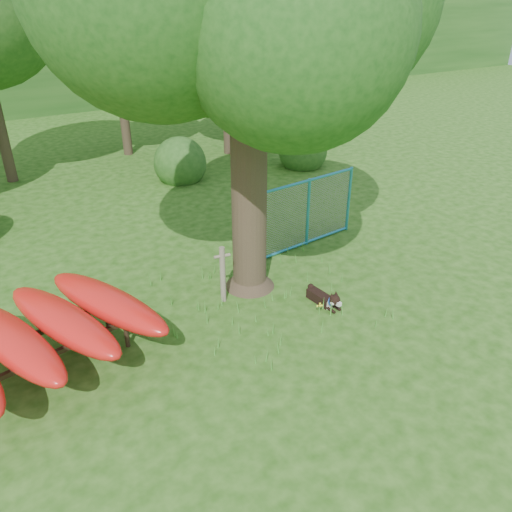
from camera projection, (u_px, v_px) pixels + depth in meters
ground at (280, 328)px, 9.71m from camera, size 80.00×80.00×0.00m
wooden_post at (223, 273)px, 10.28m from camera, size 0.35×0.13×1.26m
kayak_rack at (38, 331)px, 8.26m from camera, size 4.10×3.66×1.08m
husky_dog at (325, 299)px, 10.37m from camera, size 0.30×0.99×0.44m
fence_section at (308, 212)px, 12.54m from camera, size 3.04×0.37×2.96m
wildflower_clump at (320, 306)px, 10.02m from camera, size 0.12×0.11×0.26m
bg_tree_c at (115, 44)px, 18.23m from camera, size 4.00×4.00×6.12m
bg_tree_d at (225, 14)px, 17.91m from camera, size 4.80×4.80×7.50m
bg_tree_e at (252, 7)px, 21.49m from camera, size 4.60×4.60×7.55m
shrub_right at (302, 166)px, 18.75m from camera, size 1.80×1.80×1.80m
shrub_mid at (181, 180)px, 17.39m from camera, size 1.80×1.80×1.80m
wooded_hillside at (12, 46)px, 29.28m from camera, size 80.00×12.00×6.00m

